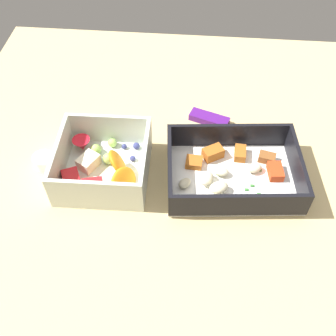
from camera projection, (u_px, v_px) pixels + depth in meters
table_surface at (178, 178)px, 64.73cm from camera, size 80.00×80.00×2.00cm
pasta_container at (232, 172)px, 62.25cm from camera, size 21.40×16.33×5.06cm
fruit_bowl at (103, 165)px, 62.32cm from camera, size 14.14×14.23×6.22cm
candy_bar at (209, 119)px, 71.28cm from camera, size 7.40×4.57×1.20cm
paper_cup_liner at (44, 162)px, 64.30cm from camera, size 3.29×3.29×2.04cm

